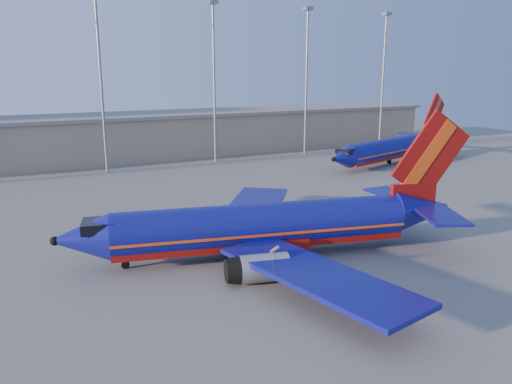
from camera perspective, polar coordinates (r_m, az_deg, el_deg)
ground at (r=47.65m, az=1.24°, el=-6.70°), size 220.00×220.00×0.00m
terminal_building at (r=102.74m, az=-9.96°, el=6.61°), size 122.00×16.00×8.50m
light_mast_row at (r=89.05m, az=-10.92°, el=14.06°), size 101.60×1.60×28.65m
aircraft_main at (r=45.56m, az=1.76°, el=-3.95°), size 37.99×36.08×13.09m
aircraft_second at (r=95.32m, az=15.36°, el=4.90°), size 35.88×17.51×12.43m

